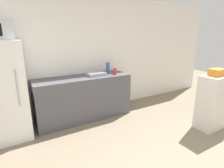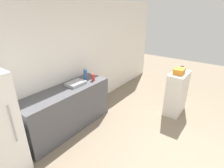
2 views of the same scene
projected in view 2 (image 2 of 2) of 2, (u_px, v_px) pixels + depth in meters
The scene contains 8 objects.
wall_back at pixel (56, 66), 3.61m from camera, with size 8.00×0.06×2.60m, color white.
counter at pixel (67, 109), 3.66m from camera, with size 1.98×0.61×0.91m, color #4C4C51.
sink_basin at pixel (76, 83), 3.69m from camera, with size 0.39×0.28×0.06m, color #9EA3A8.
bottle_tall at pixel (85, 75), 3.86m from camera, with size 0.08×0.08×0.26m, color #2D4C8C.
bottle_short at pixel (93, 77), 3.89m from camera, with size 0.07×0.07×0.15m, color red.
shelf_cabinet at pixel (177, 93), 4.21m from camera, with size 0.69×0.36×1.03m, color silver.
basket at pixel (179, 71), 3.95m from camera, with size 0.29×0.21×0.12m, color orange.
jar at pixel (182, 68), 4.20m from camera, with size 0.08×0.08×0.09m, color #232328.
Camera 2 is at (-2.09, -0.04, 2.39)m, focal length 28.00 mm.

